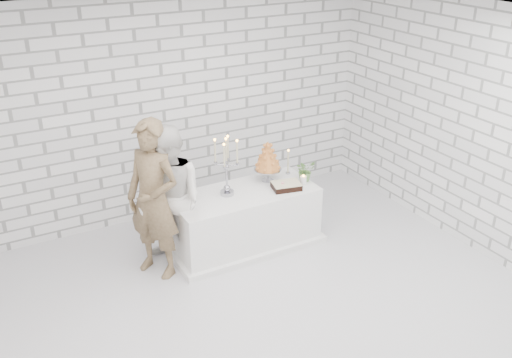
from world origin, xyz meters
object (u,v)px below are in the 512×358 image
Objects in this scene: groom at (153,200)px; bride at (170,200)px; candelabra at (226,167)px; croquembouche at (268,161)px; cake_table at (244,219)px.

groom is 1.07× the size of bride.
candelabra is (0.75, 0.06, 0.24)m from bride.
groom is 3.47× the size of croquembouche.
croquembouche is (1.58, 0.17, 0.08)m from groom.
candelabra is at bearing 61.93° from groom.
bride reaches higher than cake_table.
croquembouche is at bearing 19.03° from cake_table.
cake_table is 1.30m from groom.
candelabra is (-0.21, 0.04, 0.75)m from cake_table.
bride reaches higher than candelabra.
candelabra is 0.64m from croquembouche.
candelabra reaches higher than croquembouche.
croquembouche is (0.63, 0.10, -0.10)m from candelabra.
candelabra reaches higher than cake_table.
candelabra is at bearing 168.74° from cake_table.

